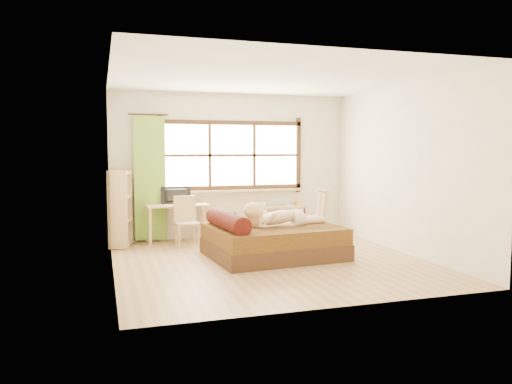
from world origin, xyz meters
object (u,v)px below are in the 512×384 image
object	(u,v)px
desk	(177,209)
chair	(186,218)
pipe_shelf	(278,214)
bed	(271,240)
woman	(284,207)
kitten	(227,219)
bookshelf	(120,208)

from	to	relation	value
desk	chair	bearing A→B (deg)	-77.82
chair	pipe_shelf	world-z (taller)	chair
bed	pipe_shelf	distance (m)	1.93
desk	pipe_shelf	xyz separation A→B (m)	(1.96, 0.12, -0.18)
bed	desk	bearing A→B (deg)	121.29
woman	kitten	size ratio (longest dim) A/B	4.67
desk	pipe_shelf	bearing A→B (deg)	1.10
kitten	pipe_shelf	xyz separation A→B (m)	(1.42, 1.67, -0.18)
pipe_shelf	bookshelf	bearing A→B (deg)	-175.99
bed	pipe_shelf	bearing A→B (deg)	62.15
bed	woman	bearing A→B (deg)	-17.97
bed	bookshelf	size ratio (longest dim) A/B	1.58
kitten	bookshelf	bearing A→B (deg)	131.77
kitten	desk	size ratio (longest dim) A/B	0.26
desk	kitten	bearing A→B (deg)	-73.29
bed	kitten	world-z (taller)	bed
chair	pipe_shelf	bearing A→B (deg)	12.39
kitten	woman	bearing A→B (deg)	-14.71
woman	kitten	world-z (taller)	woman
pipe_shelf	desk	bearing A→B (deg)	-177.03
woman	pipe_shelf	distance (m)	1.93
kitten	pipe_shelf	distance (m)	2.20
woman	kitten	xyz separation A→B (m)	(-0.87, 0.15, -0.17)
woman	bookshelf	bearing A→B (deg)	141.57
woman	desk	xyz separation A→B (m)	(-1.41, 1.70, -0.18)
pipe_shelf	kitten	bearing A→B (deg)	-130.99
desk	chair	size ratio (longest dim) A/B	1.30
bookshelf	pipe_shelf	bearing A→B (deg)	16.14
bed	desk	xyz separation A→B (m)	(-1.21, 1.65, 0.33)
chair	pipe_shelf	size ratio (longest dim) A/B	0.75
bed	desk	world-z (taller)	bed
bed	kitten	distance (m)	0.76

